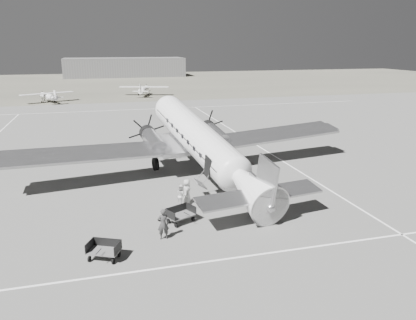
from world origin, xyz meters
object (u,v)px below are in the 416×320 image
at_px(hangar_main, 125,67).
at_px(dc3_airliner, 202,144).
at_px(baggage_cart_near, 181,215).
at_px(ground_crew, 163,224).
at_px(passenger, 187,191).
at_px(ramp_agent, 182,195).
at_px(light_plane_left, 48,97).
at_px(light_plane_right, 144,90).
at_px(baggage_cart_far, 104,251).

xyz_separation_m(hangar_main, dc3_airliner, (-2.04, -120.48, -0.26)).
relative_size(dc3_airliner, baggage_cart_near, 17.52).
xyz_separation_m(ground_crew, passenger, (2.55, 5.22, -0.06)).
xyz_separation_m(hangar_main, ramp_agent, (-4.94, -126.13, -2.48)).
distance_m(light_plane_left, ramp_agent, 61.45).
relative_size(light_plane_left, ramp_agent, 6.31).
bearing_deg(ground_crew, passenger, -116.89).
xyz_separation_m(hangar_main, light_plane_right, (-0.02, -59.80, -2.14)).
bearing_deg(passenger, baggage_cart_far, 145.56).
bearing_deg(baggage_cart_far, dc3_airliner, 79.91).
distance_m(ramp_agent, passenger, 0.77).
height_order(hangar_main, baggage_cart_far, hangar_main).
distance_m(hangar_main, dc3_airliner, 120.50).
distance_m(light_plane_right, passenger, 65.89).
bearing_deg(ramp_agent, hangar_main, -5.87).
distance_m(dc3_airliner, ramp_agent, 6.73).
bearing_deg(dc3_airliner, ramp_agent, -126.31).
relative_size(hangar_main, dc3_airliner, 1.32).
bearing_deg(dc3_airliner, light_plane_right, 79.02).
bearing_deg(ramp_agent, baggage_cart_far, 134.60).
height_order(hangar_main, baggage_cart_near, hangar_main).
bearing_deg(light_plane_right, passenger, -77.68).
bearing_deg(light_plane_left, ramp_agent, -100.38).
bearing_deg(baggage_cart_far, hangar_main, 110.86).
distance_m(ground_crew, passenger, 5.81).
distance_m(light_plane_right, baggage_cart_far, 73.23).
bearing_deg(light_plane_left, baggage_cart_far, -106.26).
distance_m(baggage_cart_far, ground_crew, 3.78).
height_order(light_plane_left, ground_crew, light_plane_left).
distance_m(light_plane_left, baggage_cart_near, 63.90).
bearing_deg(dc3_airliner, baggage_cart_near, -122.02).
bearing_deg(ramp_agent, light_plane_right, -7.87).
bearing_deg(baggage_cart_far, baggage_cart_near, 60.94).
relative_size(baggage_cart_far, passenger, 0.99).
relative_size(dc3_airliner, light_plane_left, 3.08).
relative_size(ramp_agent, passenger, 0.93).
bearing_deg(passenger, hangar_main, 5.12).
height_order(light_plane_left, ramp_agent, light_plane_left).
bearing_deg(baggage_cart_near, baggage_cart_far, -169.88).
xyz_separation_m(dc3_airliner, passenger, (-2.42, -5.06, -2.15)).
bearing_deg(passenger, baggage_cart_near, 168.43).
relative_size(dc3_airliner, baggage_cart_far, 18.21).
bearing_deg(light_plane_left, ground_crew, -103.10).
distance_m(dc3_airliner, ground_crew, 11.61).
bearing_deg(ramp_agent, light_plane_left, 10.22).
height_order(dc3_airliner, ground_crew, dc3_airliner).
bearing_deg(hangar_main, passenger, -92.03).
bearing_deg(baggage_cart_far, light_plane_right, 107.19).
relative_size(hangar_main, ground_crew, 22.31).
height_order(light_plane_right, ramp_agent, light_plane_right).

